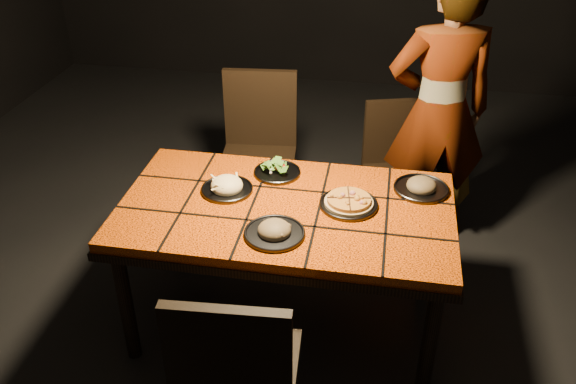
% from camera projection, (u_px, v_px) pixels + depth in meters
% --- Properties ---
extents(room_shell, '(6.04, 7.04, 3.08)m').
position_uv_depth(room_shell, '(286.00, 55.00, 2.52)').
color(room_shell, black).
rests_on(room_shell, ground).
extents(dining_table, '(1.62, 0.92, 0.75)m').
position_uv_depth(dining_table, '(286.00, 219.00, 2.96)').
color(dining_table, '#DA4E06').
rests_on(dining_table, ground).
extents(chair_near, '(0.48, 0.48, 0.99)m').
position_uv_depth(chair_near, '(236.00, 372.00, 2.29)').
color(chair_near, black).
rests_on(chair_near, ground).
extents(chair_far_left, '(0.50, 0.50, 1.02)m').
position_uv_depth(chair_far_left, '(259.00, 142.00, 3.84)').
color(chair_far_left, black).
rests_on(chair_far_left, ground).
extents(chair_far_right, '(0.48, 0.48, 0.86)m').
position_uv_depth(chair_far_right, '(396.00, 160.00, 3.83)').
color(chair_far_right, black).
rests_on(chair_far_right, ground).
extents(diner, '(0.71, 0.55, 1.73)m').
position_uv_depth(diner, '(439.00, 112.00, 3.55)').
color(diner, brown).
rests_on(diner, ground).
extents(plate_pizza, '(0.28, 0.28, 0.04)m').
position_uv_depth(plate_pizza, '(349.00, 203.00, 2.91)').
color(plate_pizza, '#35353A').
rests_on(plate_pizza, dining_table).
extents(plate_pasta, '(0.26, 0.26, 0.08)m').
position_uv_depth(plate_pasta, '(227.00, 187.00, 3.03)').
color(plate_pasta, '#35353A').
rests_on(plate_pasta, dining_table).
extents(plate_salad, '(0.25, 0.25, 0.07)m').
position_uv_depth(plate_salad, '(277.00, 170.00, 3.17)').
color(plate_salad, '#35353A').
rests_on(plate_salad, dining_table).
extents(plate_mushroom_a, '(0.28, 0.28, 0.09)m').
position_uv_depth(plate_mushroom_a, '(274.00, 230.00, 2.71)').
color(plate_mushroom_a, '#35353A').
rests_on(plate_mushroom_a, dining_table).
extents(plate_mushroom_b, '(0.27, 0.27, 0.09)m').
position_uv_depth(plate_mushroom_b, '(421.00, 186.00, 3.03)').
color(plate_mushroom_b, '#35353A').
rests_on(plate_mushroom_b, dining_table).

